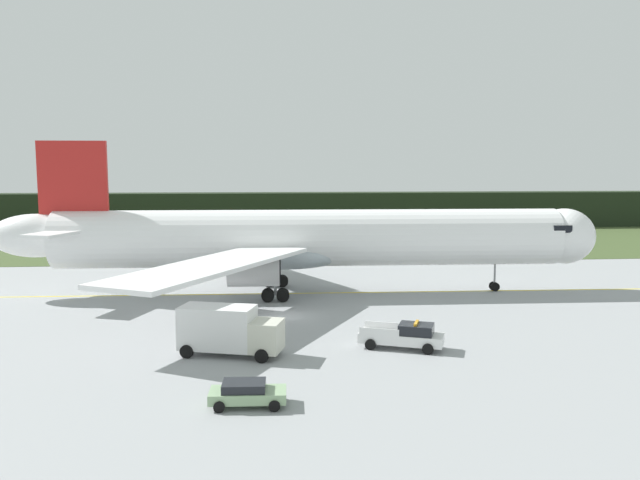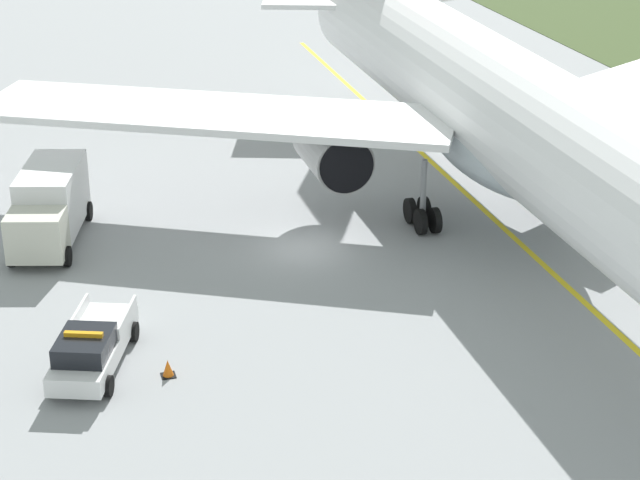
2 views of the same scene
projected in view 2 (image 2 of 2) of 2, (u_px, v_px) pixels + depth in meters
ground at (305, 248)px, 49.73m from camera, size 320.00×320.00×0.00m
taxiway_centerline_main at (525, 248)px, 49.74m from camera, size 78.57×2.03×0.01m
airliner at (528, 129)px, 48.13m from camera, size 59.52×47.24×14.95m
ops_pickup_truck at (92, 347)px, 39.68m from camera, size 6.06×3.87×1.94m
catering_truck at (49, 205)px, 49.76m from camera, size 7.20×4.25×3.45m
apron_cone at (168, 368)px, 39.49m from camera, size 0.51×0.51×0.64m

